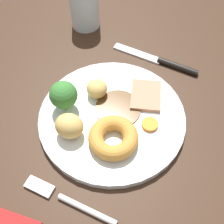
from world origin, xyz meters
The scene contains 12 objects.
dining_table centered at (0.00, 0.00, 1.80)cm, with size 120.00×84.00×3.60cm, color #382316.
dinner_plate centered at (-3.11, 1.87, 4.30)cm, with size 25.76×25.76×1.40cm, color white.
gravy_pool centered at (-1.40, 1.47, 5.15)cm, with size 8.15×8.15×0.30cm, color #563819.
meat_slice_main centered at (3.25, -1.99, 5.40)cm, with size 6.82×5.36×0.80cm, color tan.
yorkshire_pudding centered at (-7.78, -0.52, 6.27)cm, with size 8.21×8.21×2.55cm, color #C68938.
roast_potato_left centered at (0.05, 6.31, 6.64)cm, with size 3.76×3.71×3.28cm, color #D8B260.
roast_potato_right centered at (-9.29, 6.64, 7.16)cm, with size 4.78×4.17×4.32cm, color #D8B260.
carrot_coin_front centered at (-2.29, -4.85, 5.32)cm, with size 2.82×2.82×0.63cm, color orange.
broccoli_floret centered at (-4.94, 10.09, 8.39)cm, with size 4.83×4.83×5.88cm.
fork centered at (-19.19, 1.84, 3.99)cm, with size 2.02×15.26×0.90cm.
knife centered at (14.04, -1.59, 4.05)cm, with size 2.29×18.55×1.20cm.
water_glass centered at (18.41, 18.51, 8.51)cm, with size 6.44×6.44×9.81cm, color silver.
Camera 1 is at (-28.91, -10.10, 46.64)cm, focal length 46.17 mm.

